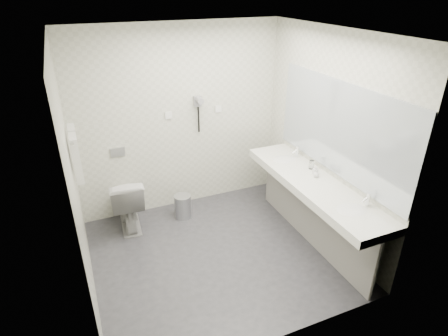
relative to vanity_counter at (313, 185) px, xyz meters
name	(u,v)px	position (x,y,z in m)	size (l,w,h in m)	color
floor	(217,254)	(-1.12, 0.20, -0.80)	(2.80, 2.80, 0.00)	#2E2E34
ceiling	(215,33)	(-1.12, 0.20, 1.70)	(2.80, 2.80, 0.00)	silver
wall_back	(180,121)	(-1.12, 1.50, 0.45)	(2.80, 2.80, 0.00)	beige
wall_front	(281,227)	(-1.12, -1.10, 0.45)	(2.80, 2.80, 0.00)	beige
wall_left	(74,185)	(-2.52, 0.20, 0.45)	(2.60, 2.60, 0.00)	beige
wall_right	(327,139)	(0.27, 0.20, 0.45)	(2.60, 2.60, 0.00)	beige
vanity_counter	(313,185)	(0.00, 0.00, 0.00)	(0.55, 2.20, 0.10)	silver
vanity_panel	(311,215)	(0.02, 0.00, -0.42)	(0.03, 2.15, 0.75)	gray
vanity_post_near	(375,269)	(0.05, -1.04, -0.42)	(0.06, 0.06, 0.75)	silver
vanity_post_far	(271,178)	(0.05, 1.04, -0.42)	(0.06, 0.06, 0.75)	silver
mirror	(339,129)	(0.26, 0.00, 0.65)	(0.02, 2.20, 1.05)	#B2BCC6
basin_near	(351,211)	(0.00, -0.65, 0.04)	(0.40, 0.31, 0.05)	silver
basin_far	(284,160)	(0.00, 0.65, 0.04)	(0.40, 0.31, 0.05)	silver
faucet_near	(368,199)	(0.19, -0.65, 0.12)	(0.04, 0.04, 0.15)	silver
faucet_far	(297,151)	(0.19, 0.65, 0.12)	(0.04, 0.04, 0.15)	silver
soap_bottle_a	(315,170)	(0.12, 0.14, 0.10)	(0.05, 0.05, 0.11)	silver
soap_bottle_b	(316,174)	(0.08, 0.08, 0.09)	(0.07, 0.07, 0.09)	silver
glass_left	(312,165)	(0.16, 0.28, 0.11)	(0.06, 0.06, 0.11)	silver
toilet	(127,201)	(-1.97, 1.21, -0.43)	(0.41, 0.72, 0.73)	silver
flush_plate	(118,152)	(-1.98, 1.49, 0.15)	(0.18, 0.02, 0.12)	#B2B5BA
pedal_bin	(183,207)	(-1.26, 1.12, -0.64)	(0.23, 0.23, 0.32)	#B2B5BA
bin_lid	(182,196)	(-1.26, 1.12, -0.47)	(0.23, 0.23, 0.01)	#B2B5BA
towel_rail	(71,133)	(-2.47, 0.75, 0.75)	(0.02, 0.02, 0.62)	silver
towel_near	(77,158)	(-2.46, 0.61, 0.53)	(0.07, 0.24, 0.48)	silver
towel_far	(75,148)	(-2.46, 0.89, 0.53)	(0.07, 0.24, 0.48)	silver
dryer_cradle	(198,101)	(-0.88, 1.47, 0.70)	(0.10, 0.04, 0.14)	gray
dryer_barrel	(199,100)	(-0.88, 1.40, 0.73)	(0.08, 0.08, 0.14)	gray
dryer_cord	(199,120)	(-0.88, 1.46, 0.45)	(0.02, 0.02, 0.35)	black
switch_plate_a	(169,115)	(-1.27, 1.49, 0.55)	(0.09, 0.02, 0.09)	silver
switch_plate_b	(218,109)	(-0.57, 1.49, 0.55)	(0.09, 0.02, 0.09)	silver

